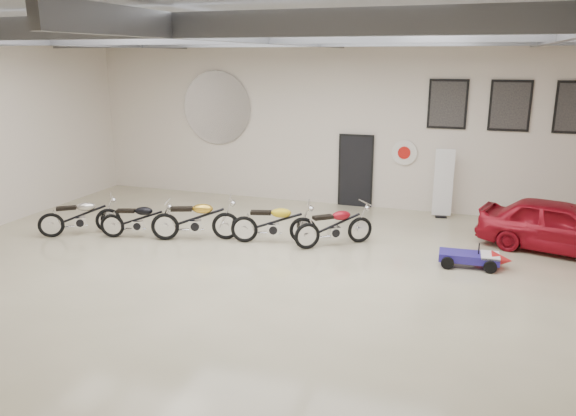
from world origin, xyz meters
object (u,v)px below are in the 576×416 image
(motorcycle_silver, at_px, (79,216))
(go_kart, at_px, (475,255))
(motorcycle_gold, at_px, (195,218))
(motorcycle_red, at_px, (334,225))
(banner_stand, at_px, (443,184))
(vintage_car, at_px, (560,226))
(motorcycle_yellow, at_px, (274,222))
(motorcycle_black, at_px, (138,219))

(motorcycle_silver, distance_m, go_kart, 9.52)
(motorcycle_gold, bearing_deg, motorcycle_red, -9.79)
(motorcycle_gold, xyz_separation_m, go_kart, (6.53, 0.29, -0.27))
(motorcycle_red, relative_size, go_kart, 1.29)
(banner_stand, relative_size, motorcycle_red, 0.97)
(motorcycle_silver, distance_m, vintage_car, 11.55)
(motorcycle_yellow, distance_m, go_kart, 4.64)
(motorcycle_red, bearing_deg, motorcycle_silver, 151.78)
(vintage_car, bearing_deg, banner_stand, 67.89)
(vintage_car, bearing_deg, motorcycle_gold, 117.91)
(motorcycle_yellow, xyz_separation_m, motorcycle_red, (1.43, 0.28, -0.02))
(go_kart, xyz_separation_m, vintage_car, (1.79, 1.66, 0.33))
(motorcycle_yellow, bearing_deg, motorcycle_silver, 176.35)
(go_kart, bearing_deg, motorcycle_red, 170.64)
(motorcycle_gold, relative_size, motorcycle_red, 1.08)
(motorcycle_black, relative_size, vintage_car, 0.52)
(motorcycle_gold, xyz_separation_m, vintage_car, (8.32, 1.95, 0.06))
(motorcycle_black, relative_size, motorcycle_yellow, 0.91)
(banner_stand, height_order, vintage_car, banner_stand)
(banner_stand, xyz_separation_m, motorcycle_red, (-2.24, -3.35, -0.45))
(banner_stand, bearing_deg, go_kart, -83.44)
(vintage_car, bearing_deg, motorcycle_black, 117.82)
(motorcycle_silver, xyz_separation_m, motorcycle_black, (1.52, 0.27, -0.02))
(motorcycle_black, height_order, motorcycle_gold, motorcycle_gold)
(motorcycle_yellow, xyz_separation_m, go_kart, (4.63, -0.10, -0.25))
(motorcycle_red, bearing_deg, motorcycle_gold, 151.77)
(motorcycle_silver, bearing_deg, motorcycle_red, -25.94)
(motorcycle_gold, height_order, motorcycle_yellow, motorcycle_gold)
(go_kart, bearing_deg, motorcycle_yellow, 176.09)
(motorcycle_yellow, bearing_deg, go_kart, -16.33)
(banner_stand, xyz_separation_m, vintage_car, (2.76, -2.07, -0.35))
(motorcycle_silver, bearing_deg, motorcycle_gold, -25.94)
(motorcycle_gold, relative_size, go_kart, 1.39)
(banner_stand, bearing_deg, motorcycle_red, -131.73)
(motorcycle_black, relative_size, go_kart, 1.21)
(banner_stand, relative_size, motorcycle_black, 1.03)
(banner_stand, height_order, go_kart, banner_stand)
(motorcycle_black, height_order, go_kart, motorcycle_black)
(banner_stand, relative_size, motorcycle_gold, 0.90)
(motorcycle_black, height_order, vintage_car, vintage_car)
(motorcycle_yellow, xyz_separation_m, vintage_car, (6.42, 1.56, 0.08))
(motorcycle_silver, relative_size, motorcycle_red, 0.98)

